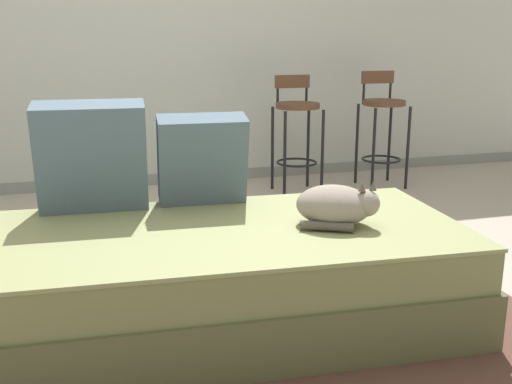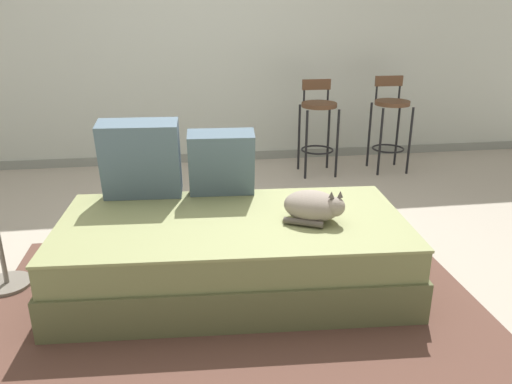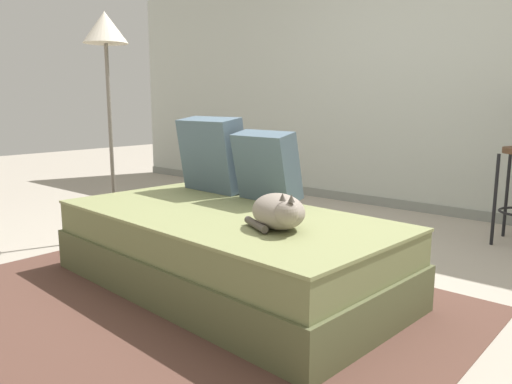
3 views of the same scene
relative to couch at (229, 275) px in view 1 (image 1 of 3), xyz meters
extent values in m
plane|color=#A89E8E|center=(0.00, 0.40, -0.22)|extent=(16.00, 16.00, 0.00)
cube|color=#B7BCB2|center=(0.00, 2.65, 1.08)|extent=(8.00, 0.10, 2.60)
cube|color=gray|center=(0.00, 2.60, -0.17)|extent=(8.00, 0.02, 0.09)
cube|color=brown|center=(0.00, -0.30, -0.21)|extent=(2.70, 2.09, 0.01)
cube|color=brown|center=(0.00, 0.00, -0.10)|extent=(2.05, 1.11, 0.24)
cube|color=olive|center=(0.00, 0.00, 0.12)|extent=(2.01, 1.07, 0.19)
cube|color=#868C57|center=(0.00, 0.00, 0.20)|extent=(2.02, 1.08, 0.02)
cube|color=#4C6070|center=(-0.52, 0.43, 0.46)|extent=(0.50, 0.27, 0.50)
cube|color=#4C6070|center=(-0.03, 0.40, 0.43)|extent=(0.42, 0.25, 0.43)
ellipsoid|color=gray|center=(0.44, -0.07, 0.29)|extent=(0.39, 0.36, 0.17)
sphere|color=gray|center=(0.55, -0.15, 0.31)|extent=(0.11, 0.11, 0.11)
cone|color=#544C44|center=(0.53, -0.15, 0.39)|extent=(0.03, 0.03, 0.04)
cone|color=#544C44|center=(0.58, -0.15, 0.39)|extent=(0.03, 0.03, 0.04)
cylinder|color=#544C44|center=(0.37, -0.16, 0.23)|extent=(0.21, 0.13, 0.04)
cylinder|color=black|center=(0.89, 1.87, 0.12)|extent=(0.02, 0.02, 0.67)
cylinder|color=black|center=(1.20, 1.87, 0.12)|extent=(0.02, 0.02, 0.67)
cylinder|color=black|center=(0.89, 2.18, 0.12)|extent=(0.02, 0.02, 0.67)
cylinder|color=black|center=(1.20, 2.18, 0.12)|extent=(0.02, 0.02, 0.67)
torus|color=black|center=(1.05, 2.02, 0.02)|extent=(0.32, 0.32, 0.02)
cylinder|color=brown|center=(1.05, 2.02, 0.47)|extent=(0.34, 0.34, 0.04)
cylinder|color=black|center=(0.93, 2.15, 0.55)|extent=(0.02, 0.02, 0.19)
cylinder|color=black|center=(1.17, 2.15, 0.55)|extent=(0.02, 0.02, 0.19)
cube|color=brown|center=(1.05, 2.15, 0.64)|extent=(0.28, 0.03, 0.10)
cylinder|color=black|center=(1.63, 1.87, 0.12)|extent=(0.02, 0.02, 0.67)
cylinder|color=black|center=(1.93, 1.87, 0.12)|extent=(0.02, 0.02, 0.67)
cylinder|color=black|center=(1.63, 2.18, 0.12)|extent=(0.02, 0.02, 0.67)
cylinder|color=black|center=(1.93, 2.18, 0.12)|extent=(0.02, 0.02, 0.67)
torus|color=black|center=(1.78, 2.02, 0.01)|extent=(0.32, 0.32, 0.02)
cylinder|color=brown|center=(1.78, 2.02, 0.47)|extent=(0.34, 0.34, 0.04)
cylinder|color=black|center=(1.66, 2.15, 0.56)|extent=(0.02, 0.02, 0.21)
cylinder|color=black|center=(1.90, 2.15, 0.56)|extent=(0.02, 0.02, 0.21)
cube|color=brown|center=(1.78, 2.15, 0.66)|extent=(0.28, 0.03, 0.10)
camera|label=1|loc=(-0.55, -2.31, 0.99)|focal=42.00mm
camera|label=2|loc=(-0.25, -2.61, 1.34)|focal=35.00mm
camera|label=3|loc=(1.89, -1.91, 0.82)|focal=35.00mm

